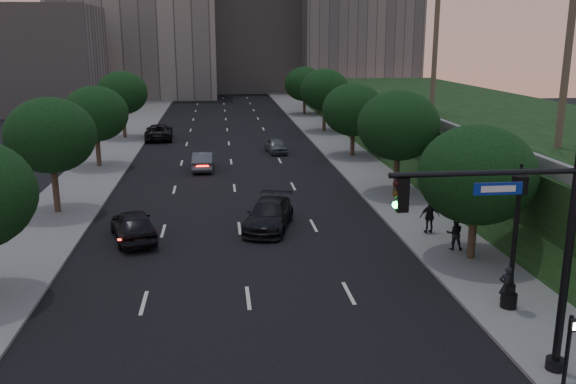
{
  "coord_description": "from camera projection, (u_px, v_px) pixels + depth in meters",
  "views": [
    {
      "loc": [
        -0.97,
        -17.04,
        9.9
      ],
      "look_at": [
        1.86,
        7.54,
        3.6
      ],
      "focal_mm": 38.0,
      "sensor_mm": 36.0,
      "label": 1
    }
  ],
  "objects": [
    {
      "name": "tree_right_e",
      "position": [
        304.0,
        84.0,
        78.8
      ],
      "size": [
        5.2,
        5.2,
        6.24
      ],
      "color": "#38281C",
      "rests_on": "ground"
    },
    {
      "name": "road_surface",
      "position": [
        232.0,
        167.0,
        47.84
      ],
      "size": [
        16.0,
        140.0,
        0.02
      ],
      "primitive_type": "cube",
      "color": "black",
      "rests_on": "ground"
    },
    {
      "name": "tree_left_c",
      "position": [
        95.0,
        114.0,
        46.62
      ],
      "size": [
        5.0,
        5.0,
        6.34
      ],
      "color": "#38281C",
      "rests_on": "ground"
    },
    {
      "name": "pedestrian_c",
      "position": [
        430.0,
        216.0,
        31.06
      ],
      "size": [
        1.06,
        0.5,
        1.77
      ],
      "primitive_type": "imported",
      "rotation": [
        0.0,
        0.0,
        3.2
      ],
      "color": "black",
      "rests_on": "sidewalk_right"
    },
    {
      "name": "pedestrian_signal",
      "position": [
        569.0,
        347.0,
        16.85
      ],
      "size": [
        0.3,
        0.33,
        2.5
      ],
      "color": "black",
      "rests_on": "ground"
    },
    {
      "name": "tree_left_b",
      "position": [
        51.0,
        135.0,
        34.01
      ],
      "size": [
        5.0,
        5.0,
        6.71
      ],
      "color": "#38281C",
      "rests_on": "ground"
    },
    {
      "name": "ground",
      "position": [
        256.0,
        365.0,
        18.96
      ],
      "size": [
        160.0,
        160.0,
        0.0
      ],
      "primitive_type": "plane",
      "color": "black",
      "rests_on": "ground"
    },
    {
      "name": "parapet_wall",
      "position": [
        409.0,
        112.0,
        46.34
      ],
      "size": [
        0.35,
        90.0,
        0.7
      ],
      "primitive_type": "cube",
      "color": "slate",
      "rests_on": "embankment"
    },
    {
      "name": "tree_left_d",
      "position": [
        122.0,
        93.0,
        60.01
      ],
      "size": [
        5.0,
        5.0,
        6.71
      ],
      "color": "#38281C",
      "rests_on": "ground"
    },
    {
      "name": "sidewalk_left",
      "position": [
        98.0,
        169.0,
        46.68
      ],
      "size": [
        4.5,
        140.0,
        0.15
      ],
      "primitive_type": "cube",
      "color": "slate",
      "rests_on": "ground"
    },
    {
      "name": "office_block_filler",
      "position": [
        29.0,
        59.0,
        81.73
      ],
      "size": [
        18.0,
        16.0,
        14.0
      ],
      "primitive_type": "cube",
      "color": "gray",
      "rests_on": "ground"
    },
    {
      "name": "sedan_near_right",
      "position": [
        269.0,
        215.0,
        32.29
      ],
      "size": [
        3.41,
        5.58,
        1.51
      ],
      "primitive_type": "imported",
      "rotation": [
        0.0,
        0.0,
        -0.27
      ],
      "color": "black",
      "rests_on": "ground"
    },
    {
      "name": "pedestrian_a",
      "position": [
        507.0,
        286.0,
        22.53
      ],
      "size": [
        0.68,
        0.57,
        1.6
      ],
      "primitive_type": "imported",
      "rotation": [
        0.0,
        0.0,
        2.77
      ],
      "color": "black",
      "rests_on": "sidewalk_right"
    },
    {
      "name": "sedan_far_left",
      "position": [
        159.0,
        132.0,
        60.42
      ],
      "size": [
        2.92,
        5.78,
        1.57
      ],
      "primitive_type": "imported",
      "rotation": [
        0.0,
        0.0,
        3.2
      ],
      "color": "black",
      "rests_on": "ground"
    },
    {
      "name": "sidewalk_right",
      "position": [
        359.0,
        163.0,
        48.96
      ],
      "size": [
        4.5,
        140.0,
        0.15
      ],
      "primitive_type": "cube",
      "color": "slate",
      "rests_on": "ground"
    },
    {
      "name": "tree_right_c",
      "position": [
        353.0,
        110.0,
        50.88
      ],
      "size": [
        5.2,
        5.2,
        6.24
      ],
      "color": "#38281C",
      "rests_on": "ground"
    },
    {
      "name": "street_lamp",
      "position": [
        514.0,
        244.0,
        22.06
      ],
      "size": [
        0.64,
        0.64,
        5.62
      ],
      "color": "black",
      "rests_on": "ground"
    },
    {
      "name": "pedestrian_b",
      "position": [
        455.0,
        233.0,
        28.66
      ],
      "size": [
        0.87,
        0.74,
        1.58
      ],
      "primitive_type": "imported",
      "rotation": [
        0.0,
        0.0,
        2.95
      ],
      "color": "black",
      "rests_on": "sidewalk_right"
    },
    {
      "name": "tree_right_a",
      "position": [
        477.0,
        175.0,
        26.81
      ],
      "size": [
        5.2,
        5.2,
        6.24
      ],
      "color": "#38281C",
      "rests_on": "ground"
    },
    {
      "name": "sedan_mid_left",
      "position": [
        203.0,
        161.0,
        46.6
      ],
      "size": [
        1.61,
        4.37,
        1.43
      ],
      "primitive_type": "imported",
      "rotation": [
        0.0,
        0.0,
        3.12
      ],
      "color": "#505256",
      "rests_on": "ground"
    },
    {
      "name": "sedan_near_left",
      "position": [
        133.0,
        225.0,
        30.4
      ],
      "size": [
        3.09,
        5.02,
        1.6
      ],
      "primitive_type": "imported",
      "rotation": [
        0.0,
        0.0,
        3.42
      ],
      "color": "black",
      "rests_on": "ground"
    },
    {
      "name": "traffic_signal_mast",
      "position": [
        532.0,
        261.0,
        17.44
      ],
      "size": [
        5.68,
        0.56,
        7.0
      ],
      "color": "black",
      "rests_on": "ground"
    },
    {
      "name": "office_block_mid",
      "position": [
        252.0,
        20.0,
        114.61
      ],
      "size": [
        22.0,
        18.0,
        26.0
      ],
      "primitive_type": "cube",
      "color": "gray",
      "rests_on": "ground"
    },
    {
      "name": "sedan_far_right",
      "position": [
        276.0,
        146.0,
        53.55
      ],
      "size": [
        1.96,
        4.0,
        1.31
      ],
      "primitive_type": "imported",
      "rotation": [
        0.0,
        0.0,
        0.11
      ],
      "color": "#54585B",
      "rests_on": "ground"
    },
    {
      "name": "office_block_left",
      "position": [
        136.0,
        0.0,
        102.03
      ],
      "size": [
        26.0,
        20.0,
        32.0
      ],
      "primitive_type": "cube",
      "color": "gray",
      "rests_on": "ground"
    },
    {
      "name": "tree_right_d",
      "position": [
        325.0,
        90.0,
        64.24
      ],
      "size": [
        5.2,
        5.2,
        6.74
      ],
      "color": "#38281C",
      "rests_on": "ground"
    },
    {
      "name": "embankment",
      "position": [
        512.0,
        141.0,
        47.86
      ],
      "size": [
        18.0,
        90.0,
        4.0
      ],
      "primitive_type": "cube",
      "color": "black",
      "rests_on": "ground"
    },
    {
      "name": "tree_right_b",
      "position": [
        399.0,
        126.0,
        38.24
      ],
      "size": [
        5.2,
        5.2,
        6.74
      ],
      "color": "#38281C",
      "rests_on": "ground"
    }
  ]
}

